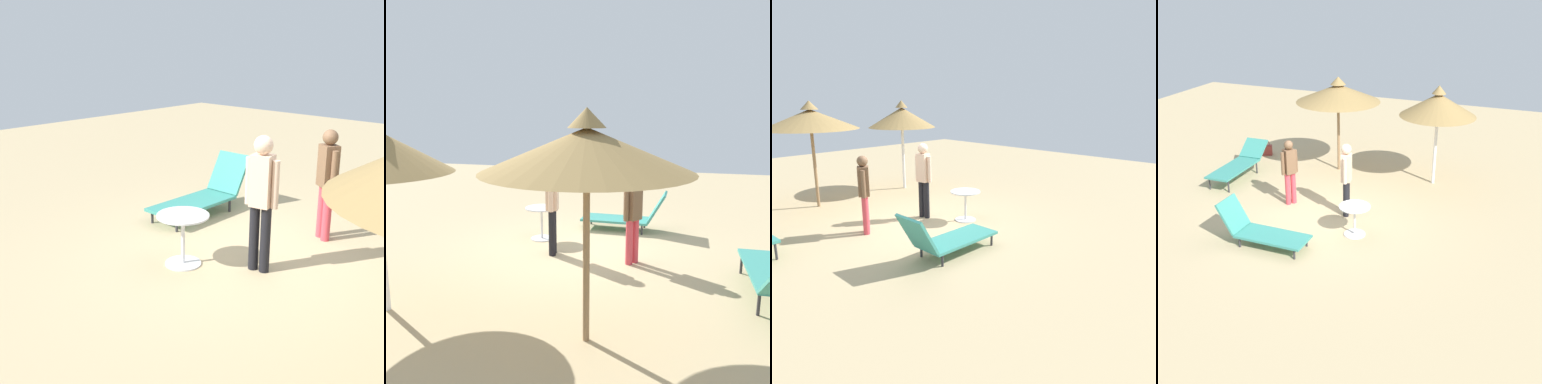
# 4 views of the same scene
# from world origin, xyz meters

# --- Properties ---
(ground) EXTENTS (24.00, 24.00, 0.10)m
(ground) POSITION_xyz_m (0.00, 0.00, -0.05)
(ground) COLOR tan
(parasol_umbrella_edge) EXTENTS (2.01, 2.01, 2.70)m
(parasol_umbrella_edge) POSITION_xyz_m (-1.86, -2.96, 2.19)
(parasol_umbrella_edge) COLOR white
(parasol_umbrella_edge) RESTS_ON ground
(parasol_umbrella_center) EXTENTS (2.36, 2.36, 2.72)m
(parasol_umbrella_center) POSITION_xyz_m (0.96, -2.94, 2.27)
(parasol_umbrella_center) COLOR olive
(parasol_umbrella_center) RESTS_ON ground
(lounge_chair_front) EXTENTS (1.93, 0.67, 0.93)m
(lounge_chair_front) POSITION_xyz_m (0.76, 1.75, 0.35)
(lounge_chair_front) COLOR teal
(lounge_chair_front) RESTS_ON ground
(lounge_chair_far_left) EXTENTS (0.77, 2.31, 0.82)m
(lounge_chair_far_left) POSITION_xyz_m (3.31, -1.32, 0.42)
(lounge_chair_far_left) COLOR teal
(lounge_chair_far_left) RESTS_ON ground
(person_standing_far_right) EXTENTS (0.27, 0.44, 1.78)m
(person_standing_far_right) POSITION_xyz_m (-0.40, -0.24, 1.02)
(person_standing_far_right) COLOR black
(person_standing_far_right) RESTS_ON ground
(person_standing_near_right) EXTENTS (0.32, 0.39, 1.66)m
(person_standing_near_right) POSITION_xyz_m (1.13, -0.31, 0.94)
(person_standing_near_right) COLOR #D83F4C
(person_standing_near_right) RESTS_ON ground
(handbag) EXTENTS (0.45, 0.32, 0.51)m
(handbag) POSITION_xyz_m (3.60, -3.21, 0.18)
(handbag) COLOR maroon
(handbag) RESTS_ON ground
(side_table_round) EXTENTS (0.69, 0.69, 0.70)m
(side_table_round) POSITION_xyz_m (-0.95, 0.60, 0.48)
(side_table_round) COLOR silver
(side_table_round) RESTS_ON ground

